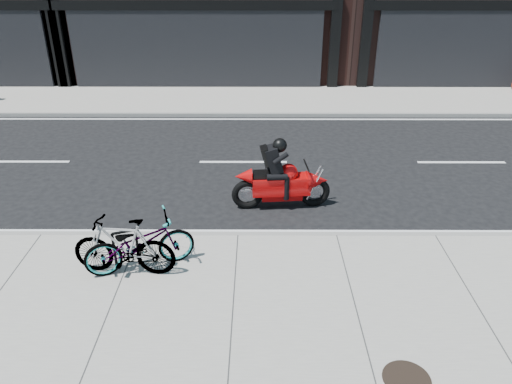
{
  "coord_description": "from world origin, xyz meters",
  "views": [
    {
      "loc": [
        0.4,
        -10.6,
        5.48
      ],
      "look_at": [
        0.37,
        -1.59,
        0.9
      ],
      "focal_mm": 35.0,
      "sensor_mm": 36.0,
      "label": 1
    }
  ],
  "objects_px": {
    "bike_rack": "(126,246)",
    "bicycle_front": "(140,243)",
    "manhole_cover": "(407,379)",
    "motorcycle": "(286,180)",
    "bicycle_rear": "(124,246)"
  },
  "relations": [
    {
      "from": "bicycle_rear",
      "to": "manhole_cover",
      "type": "distance_m",
      "value": 5.04
    },
    {
      "from": "bike_rack",
      "to": "bicycle_rear",
      "type": "height_order",
      "value": "bicycle_rear"
    },
    {
      "from": "bicycle_front",
      "to": "bike_rack",
      "type": "bearing_deg",
      "value": 61.94
    },
    {
      "from": "bicycle_front",
      "to": "motorcycle",
      "type": "bearing_deg",
      "value": -67.54
    },
    {
      "from": "bicycle_front",
      "to": "motorcycle",
      "type": "distance_m",
      "value": 3.75
    },
    {
      "from": "motorcycle",
      "to": "manhole_cover",
      "type": "relative_size",
      "value": 3.4
    },
    {
      "from": "bicycle_rear",
      "to": "motorcycle",
      "type": "distance_m",
      "value": 4.03
    },
    {
      "from": "bicycle_rear",
      "to": "bike_rack",
      "type": "bearing_deg",
      "value": -168.18
    },
    {
      "from": "bicycle_rear",
      "to": "manhole_cover",
      "type": "xyz_separation_m",
      "value": [
        4.38,
        -2.43,
        -0.54
      ]
    },
    {
      "from": "manhole_cover",
      "to": "bicycle_rear",
      "type": "bearing_deg",
      "value": 150.98
    },
    {
      "from": "bicycle_front",
      "to": "manhole_cover",
      "type": "distance_m",
      "value": 4.9
    },
    {
      "from": "bike_rack",
      "to": "bicycle_front",
      "type": "bearing_deg",
      "value": -7.15
    },
    {
      "from": "bike_rack",
      "to": "motorcycle",
      "type": "distance_m",
      "value": 3.93
    },
    {
      "from": "bike_rack",
      "to": "bicycle_front",
      "type": "height_order",
      "value": "bicycle_front"
    },
    {
      "from": "bicycle_rear",
      "to": "manhole_cover",
      "type": "bearing_deg",
      "value": 66.27
    }
  ]
}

